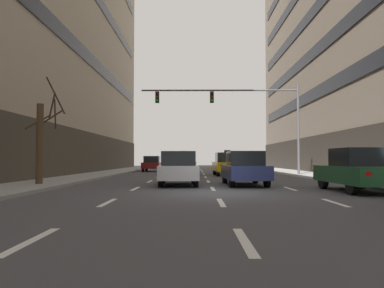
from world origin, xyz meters
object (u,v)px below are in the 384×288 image
car_driving_1 (178,169)px  taxi_driving_3 (227,164)px  car_parked_1 (358,170)px  street_tree_0 (41,140)px  car_driving_0 (244,169)px  taxi_driving_4 (184,164)px  traffic_signal_0 (242,108)px  car_driving_2 (152,164)px

car_driving_1 → taxi_driving_3: (3.28, 10.51, 0.06)m
car_parked_1 → taxi_driving_3: bearing=105.1°
car_driving_1 → street_tree_0: (-6.23, -1.05, 1.33)m
car_driving_0 → taxi_driving_3: size_ratio=0.93×
car_driving_1 → taxi_driving_4: (-0.09, 13.07, 0.06)m
car_driving_1 → street_tree_0: street_tree_0 is taller
taxi_driving_4 → car_parked_1: size_ratio=1.04×
car_driving_0 → taxi_driving_4: size_ratio=0.94×
car_parked_1 → car_driving_0: bearing=138.1°
taxi_driving_3 → car_parked_1: size_ratio=1.04×
taxi_driving_3 → taxi_driving_4: (-3.38, 2.56, -0.00)m
taxi_driving_4 → car_parked_1: bearing=-66.6°
car_driving_1 → car_parked_1: size_ratio=0.97×
car_driving_0 → car_driving_1: 3.18m
street_tree_0 → traffic_signal_0: bearing=45.3°
car_driving_2 → traffic_signal_0: size_ratio=0.35×
taxi_driving_4 → traffic_signal_0: 7.01m
car_driving_0 → car_driving_2: size_ratio=1.06×
car_parked_1 → car_driving_2: bearing=114.6°
car_driving_0 → car_parked_1: car_parked_1 is taller
car_driving_1 → car_driving_2: bearing=100.2°
taxi_driving_3 → traffic_signal_0: (1.07, -0.85, 4.20)m
car_driving_1 → traffic_signal_0: (4.35, 9.66, 4.27)m
traffic_signal_0 → car_driving_2: bearing=128.2°
car_driving_2 → traffic_signal_0: traffic_signal_0 is taller
car_driving_0 → street_tree_0: 9.56m
street_tree_0 → taxi_driving_3: bearing=50.5°
car_driving_2 → taxi_driving_3: size_ratio=0.88×
traffic_signal_0 → taxi_driving_3: bearing=141.4°
car_driving_0 → car_driving_1: car_driving_0 is taller
car_driving_2 → street_tree_0: bearing=-97.4°
traffic_signal_0 → street_tree_0: size_ratio=2.51×
car_driving_2 → traffic_signal_0: (7.88, -10.03, 4.30)m
taxi_driving_4 → traffic_signal_0: (4.45, -3.41, 4.21)m
car_driving_2 → taxi_driving_4: bearing=-62.6°
car_driving_2 → street_tree_0: 20.96m
car_parked_1 → street_tree_0: street_tree_0 is taller
car_driving_2 → taxi_driving_4: 7.46m
car_parked_1 → traffic_signal_0: 14.10m
taxi_driving_3 → traffic_signal_0: bearing=-38.6°
traffic_signal_0 → car_driving_1: bearing=-114.3°
street_tree_0 → car_driving_0: bearing=6.2°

